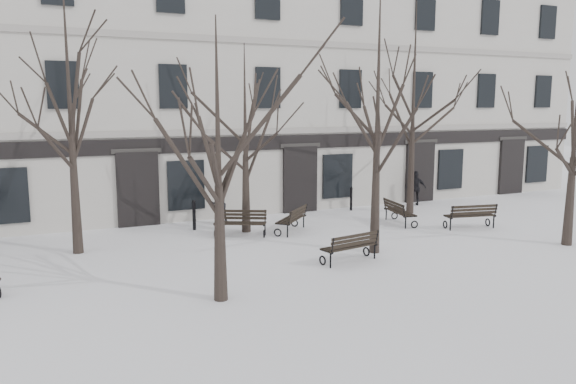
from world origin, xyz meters
TOP-DOWN VIEW (x-y plane):
  - ground at (0.00, 0.00)m, footprint 100.00×100.00m
  - building at (0.00, 12.96)m, footprint 40.40×10.20m
  - tree_1 at (-3.23, -1.50)m, footprint 4.69×4.69m
  - tree_2 at (2.65, 0.71)m, footprint 5.77×5.77m
  - tree_4 at (-6.01, 4.62)m, footprint 5.93×5.93m
  - tree_5 at (-0.06, 5.21)m, footprint 4.81×4.81m
  - tree_6 at (7.79, 5.71)m, footprint 6.29×6.29m
  - bench_1 at (1.34, 0.01)m, footprint 1.93×0.99m
  - bench_2 at (7.93, 2.11)m, footprint 2.03×1.06m
  - bench_3 at (-0.48, 4.66)m, footprint 1.93×1.44m
  - bench_4 at (1.51, 4.45)m, footprint 1.78×1.78m
  - bench_5 at (5.94, 3.99)m, footprint 0.99×1.95m
  - bollard_a at (-1.74, 6.32)m, footprint 0.15×0.15m
  - bollard_b at (5.73, 7.27)m, footprint 0.14×0.14m
  - pedestrian_b at (-0.55, 7.02)m, footprint 0.94×0.84m
  - pedestrian_c at (9.19, 7.15)m, footprint 1.03×0.79m

SIDE VIEW (x-z plane):
  - ground at x=0.00m, z-range 0.00..0.00m
  - pedestrian_b at x=-0.55m, z-range -0.81..0.81m
  - pedestrian_c at x=9.19m, z-range -0.81..0.81m
  - bench_1 at x=1.34m, z-range 0.04..0.97m
  - bench_3 at x=-0.48m, z-range 0.04..0.98m
  - bench_5 at x=5.94m, z-range 0.04..0.98m
  - bench_4 at x=1.51m, z-range 0.04..0.99m
  - bench_2 at x=7.93m, z-range 0.04..1.02m
  - bollard_b at x=5.73m, z-range 0.04..1.09m
  - bollard_a at x=-1.74m, z-range 0.04..1.20m
  - tree_1 at x=-3.23m, z-range 0.84..7.54m
  - tree_5 at x=-0.06m, z-range 0.86..7.73m
  - tree_2 at x=2.65m, z-range 1.03..9.28m
  - tree_4 at x=-6.01m, z-range 1.06..9.53m
  - building at x=0.00m, z-range -0.18..11.22m
  - tree_6 at x=7.79m, z-range 1.13..10.11m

